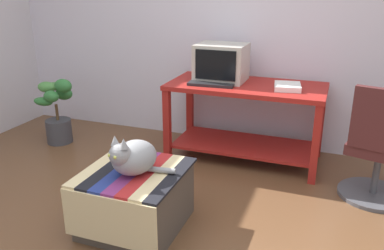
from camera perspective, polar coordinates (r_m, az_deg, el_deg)
name	(u,v)px	position (r m, az deg, el deg)	size (l,w,h in m)	color
back_wall	(232,10)	(3.99, 5.63, 15.85)	(8.00, 0.10, 2.60)	silver
desk	(245,109)	(3.64, 7.58, 2.32)	(1.37, 0.66, 0.71)	maroon
tv_monitor	(221,63)	(3.67, 4.18, 8.78)	(0.44, 0.37, 0.33)	#BCB7A8
keyboard	(211,84)	(3.51, 2.78, 5.82)	(0.40, 0.15, 0.02)	black
book	(287,87)	(3.47, 13.38, 5.32)	(0.21, 0.25, 0.04)	white
ottoman_with_blanket	(135,199)	(2.72, -8.06, -10.34)	(0.63, 0.67, 0.41)	#4C4238
cat	(133,157)	(2.55, -8.42, -4.50)	(0.42, 0.37, 0.28)	gray
potted_plant	(57,113)	(4.25, -18.56, 1.66)	(0.42, 0.31, 0.68)	#3D3D42
office_chair	(378,152)	(3.24, 24.92, -3.53)	(0.52, 0.52, 0.89)	#4C4C51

